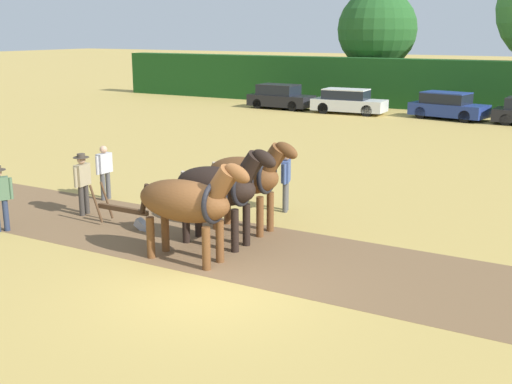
{
  "coord_description": "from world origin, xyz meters",
  "views": [
    {
      "loc": [
        6.56,
        -9.68,
        4.88
      ],
      "look_at": [
        -0.88,
        3.23,
        1.1
      ],
      "focal_mm": 45.0,
      "sensor_mm": 36.0,
      "label": 1
    }
  ],
  "objects_px": {
    "plow": "(127,215)",
    "farmer_onlooker_right": "(105,169)",
    "farmer_at_plow": "(83,179)",
    "draft_horse_lead_left": "(188,201)",
    "farmer_beside_team": "(286,177)",
    "parked_car_left": "(348,102)",
    "parked_car_center_left": "(448,106)",
    "tree_far_left": "(377,30)",
    "parked_car_far_left": "(280,97)",
    "draft_horse_lead_right": "(220,187)",
    "draft_horse_trail_left": "(247,176)"
  },
  "relations": [
    {
      "from": "parked_car_far_left",
      "to": "farmer_beside_team",
      "type": "bearing_deg",
      "value": -59.39
    },
    {
      "from": "draft_horse_lead_right",
      "to": "draft_horse_lead_left",
      "type": "bearing_deg",
      "value": -90.04
    },
    {
      "from": "farmer_onlooker_right",
      "to": "parked_car_left",
      "type": "height_order",
      "value": "farmer_onlooker_right"
    },
    {
      "from": "parked_car_center_left",
      "to": "tree_far_left",
      "type": "bearing_deg",
      "value": 145.68
    },
    {
      "from": "parked_car_left",
      "to": "farmer_beside_team",
      "type": "bearing_deg",
      "value": -75.41
    },
    {
      "from": "parked_car_center_left",
      "to": "parked_car_far_left",
      "type": "bearing_deg",
      "value": -167.3
    },
    {
      "from": "draft_horse_lead_left",
      "to": "parked_car_far_left",
      "type": "bearing_deg",
      "value": 113.31
    },
    {
      "from": "tree_far_left",
      "to": "draft_horse_lead_right",
      "type": "relative_size",
      "value": 2.77
    },
    {
      "from": "draft_horse_lead_right",
      "to": "parked_car_center_left",
      "type": "height_order",
      "value": "draft_horse_lead_right"
    },
    {
      "from": "farmer_onlooker_right",
      "to": "parked_car_center_left",
      "type": "height_order",
      "value": "farmer_onlooker_right"
    },
    {
      "from": "draft_horse_trail_left",
      "to": "plow",
      "type": "bearing_deg",
      "value": -156.0
    },
    {
      "from": "plow",
      "to": "farmer_onlooker_right",
      "type": "height_order",
      "value": "farmer_onlooker_right"
    },
    {
      "from": "parked_car_far_left",
      "to": "plow",
      "type": "bearing_deg",
      "value": -68.42
    },
    {
      "from": "parked_car_left",
      "to": "parked_car_center_left",
      "type": "height_order",
      "value": "parked_car_center_left"
    },
    {
      "from": "draft_horse_lead_left",
      "to": "draft_horse_lead_right",
      "type": "distance_m",
      "value": 1.24
    },
    {
      "from": "farmer_at_plow",
      "to": "parked_car_center_left",
      "type": "bearing_deg",
      "value": 73.69
    },
    {
      "from": "parked_car_center_left",
      "to": "parked_car_left",
      "type": "bearing_deg",
      "value": -163.95
    },
    {
      "from": "draft_horse_lead_left",
      "to": "farmer_at_plow",
      "type": "relative_size",
      "value": 1.72
    },
    {
      "from": "draft_horse_lead_right",
      "to": "plow",
      "type": "height_order",
      "value": "draft_horse_lead_right"
    },
    {
      "from": "farmer_beside_team",
      "to": "parked_car_left",
      "type": "height_order",
      "value": "farmer_beside_team"
    },
    {
      "from": "farmer_at_plow",
      "to": "tree_far_left",
      "type": "bearing_deg",
      "value": 87.98
    },
    {
      "from": "farmer_onlooker_right",
      "to": "parked_car_center_left",
      "type": "bearing_deg",
      "value": 80.7
    },
    {
      "from": "farmer_at_plow",
      "to": "draft_horse_lead_left",
      "type": "bearing_deg",
      "value": -25.76
    },
    {
      "from": "draft_horse_lead_left",
      "to": "farmer_beside_team",
      "type": "height_order",
      "value": "draft_horse_lead_left"
    },
    {
      "from": "draft_horse_lead_right",
      "to": "farmer_onlooker_right",
      "type": "distance_m",
      "value": 5.5
    },
    {
      "from": "farmer_at_plow",
      "to": "parked_car_far_left",
      "type": "distance_m",
      "value": 24.92
    },
    {
      "from": "plow",
      "to": "farmer_beside_team",
      "type": "relative_size",
      "value": 1.08
    },
    {
      "from": "plow",
      "to": "farmer_at_plow",
      "type": "height_order",
      "value": "farmer_at_plow"
    },
    {
      "from": "plow",
      "to": "farmer_onlooker_right",
      "type": "relative_size",
      "value": 1.11
    },
    {
      "from": "draft_horse_lead_right",
      "to": "farmer_onlooker_right",
      "type": "xyz_separation_m",
      "value": [
        -5.19,
        1.77,
        -0.47
      ]
    },
    {
      "from": "plow",
      "to": "farmer_at_plow",
      "type": "xyz_separation_m",
      "value": [
        -1.77,
        0.29,
        0.66
      ]
    },
    {
      "from": "draft_horse_trail_left",
      "to": "parked_car_left",
      "type": "xyz_separation_m",
      "value": [
        -6.55,
        22.85,
        -0.69
      ]
    },
    {
      "from": "draft_horse_trail_left",
      "to": "parked_car_center_left",
      "type": "bearing_deg",
      "value": 91.45
    },
    {
      "from": "tree_far_left",
      "to": "draft_horse_lead_right",
      "type": "distance_m",
      "value": 32.5
    },
    {
      "from": "draft_horse_lead_left",
      "to": "farmer_onlooker_right",
      "type": "distance_m",
      "value": 6.02
    },
    {
      "from": "tree_far_left",
      "to": "draft_horse_lead_right",
      "type": "height_order",
      "value": "tree_far_left"
    },
    {
      "from": "farmer_beside_team",
      "to": "farmer_onlooker_right",
      "type": "height_order",
      "value": "farmer_beside_team"
    },
    {
      "from": "draft_horse_trail_left",
      "to": "plow",
      "type": "distance_m",
      "value": 3.24
    },
    {
      "from": "tree_far_left",
      "to": "draft_horse_lead_left",
      "type": "distance_m",
      "value": 33.71
    },
    {
      "from": "draft_horse_lead_left",
      "to": "farmer_at_plow",
      "type": "bearing_deg",
      "value": 161.29
    },
    {
      "from": "draft_horse_lead_right",
      "to": "farmer_beside_team",
      "type": "height_order",
      "value": "draft_horse_lead_right"
    },
    {
      "from": "draft_horse_lead_right",
      "to": "parked_car_far_left",
      "type": "bearing_deg",
      "value": 114.36
    },
    {
      "from": "draft_horse_lead_right",
      "to": "parked_car_center_left",
      "type": "distance_m",
      "value": 24.63
    },
    {
      "from": "farmer_onlooker_right",
      "to": "plow",
      "type": "bearing_deg",
      "value": -35.39
    },
    {
      "from": "draft_horse_lead_right",
      "to": "parked_car_center_left",
      "type": "bearing_deg",
      "value": 91.39
    },
    {
      "from": "farmer_at_plow",
      "to": "farmer_onlooker_right",
      "type": "xyz_separation_m",
      "value": [
        -0.62,
        1.51,
        -0.05
      ]
    },
    {
      "from": "farmer_onlooker_right",
      "to": "parked_car_far_left",
      "type": "relative_size",
      "value": 0.39
    },
    {
      "from": "draft_horse_trail_left",
      "to": "draft_horse_lead_left",
      "type": "bearing_deg",
      "value": -89.9
    },
    {
      "from": "tree_far_left",
      "to": "farmer_onlooker_right",
      "type": "distance_m",
      "value": 30.0
    },
    {
      "from": "parked_car_left",
      "to": "plow",
      "type": "bearing_deg",
      "value": -84.06
    }
  ]
}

